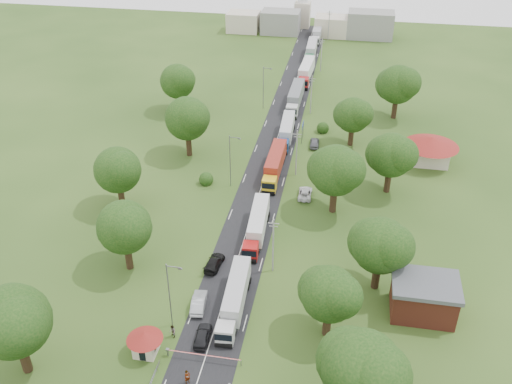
% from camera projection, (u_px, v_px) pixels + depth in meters
% --- Properties ---
extents(ground, '(260.00, 260.00, 0.00)m').
position_uv_depth(ground, '(245.00, 238.00, 88.95)').
color(ground, '#264216').
rests_on(ground, ground).
extents(road, '(8.00, 200.00, 0.04)m').
position_uv_depth(road, '(265.00, 175.00, 105.66)').
color(road, black).
rests_on(road, ground).
extents(boom_barrier, '(9.22, 0.35, 1.18)m').
position_uv_depth(boom_barrier, '(193.00, 354.00, 67.80)').
color(boom_barrier, slate).
rests_on(boom_barrier, ground).
extents(guard_booth, '(4.40, 4.40, 3.45)m').
position_uv_depth(guard_booth, '(145.00, 340.00, 68.00)').
color(guard_booth, beige).
rests_on(guard_booth, ground).
extents(info_sign, '(0.12, 3.10, 4.10)m').
position_uv_depth(info_sign, '(303.00, 128.00, 115.83)').
color(info_sign, slate).
rests_on(info_sign, ground).
extents(pole_1, '(1.60, 0.24, 9.00)m').
position_uv_depth(pole_1, '(273.00, 245.00, 79.80)').
color(pole_1, gray).
rests_on(pole_1, ground).
extents(pole_2, '(1.60, 0.24, 9.00)m').
position_uv_depth(pole_2, '(297.00, 152.00, 103.19)').
color(pole_2, gray).
rests_on(pole_2, ground).
extents(pole_3, '(1.60, 0.24, 9.00)m').
position_uv_depth(pole_3, '(311.00, 94.00, 126.59)').
color(pole_3, gray).
rests_on(pole_3, ground).
extents(pole_4, '(1.60, 0.24, 9.00)m').
position_uv_depth(pole_4, '(321.00, 54.00, 149.98)').
color(pole_4, gray).
rests_on(pole_4, ground).
extents(pole_5, '(1.60, 0.24, 9.00)m').
position_uv_depth(pole_5, '(329.00, 25.00, 173.37)').
color(pole_5, gray).
rests_on(pole_5, ground).
extents(lamp_0, '(2.03, 0.22, 10.00)m').
position_uv_depth(lamp_0, '(170.00, 293.00, 70.11)').
color(lamp_0, slate).
rests_on(lamp_0, ground).
extents(lamp_1, '(2.03, 0.22, 10.00)m').
position_uv_depth(lamp_1, '(231.00, 159.00, 99.35)').
color(lamp_1, slate).
rests_on(lamp_1, ground).
extents(lamp_2, '(2.03, 0.22, 10.00)m').
position_uv_depth(lamp_2, '(264.00, 86.00, 128.59)').
color(lamp_2, slate).
rests_on(lamp_2, ground).
extents(tree_1, '(9.60, 9.60, 12.05)m').
position_uv_depth(tree_1, '(362.00, 368.00, 57.18)').
color(tree_1, '#382616').
rests_on(tree_1, ground).
extents(tree_2, '(8.00, 8.00, 10.10)m').
position_uv_depth(tree_2, '(329.00, 293.00, 68.45)').
color(tree_2, '#382616').
rests_on(tree_2, ground).
extents(tree_3, '(8.80, 8.80, 11.07)m').
position_uv_depth(tree_3, '(380.00, 245.00, 75.58)').
color(tree_3, '#382616').
rests_on(tree_3, ground).
extents(tree_4, '(9.60, 9.60, 12.05)m').
position_uv_depth(tree_4, '(336.00, 170.00, 91.35)').
color(tree_4, '#382616').
rests_on(tree_4, ground).
extents(tree_5, '(8.80, 8.80, 11.07)m').
position_uv_depth(tree_5, '(391.00, 155.00, 97.00)').
color(tree_5, '#382616').
rests_on(tree_5, ground).
extents(tree_6, '(8.00, 8.00, 10.10)m').
position_uv_depth(tree_6, '(353.00, 115.00, 112.58)').
color(tree_6, '#382616').
rests_on(tree_6, ground).
extents(tree_7, '(9.60, 9.60, 12.05)m').
position_uv_depth(tree_7, '(398.00, 84.00, 123.12)').
color(tree_7, '#382616').
rests_on(tree_7, ground).
extents(tree_9, '(9.60, 9.60, 12.05)m').
position_uv_depth(tree_9, '(14.00, 320.00, 62.88)').
color(tree_9, '#382616').
rests_on(tree_9, ground).
extents(tree_10, '(8.80, 8.80, 11.07)m').
position_uv_depth(tree_10, '(125.00, 226.00, 79.16)').
color(tree_10, '#382616').
rests_on(tree_10, ground).
extents(tree_11, '(8.80, 8.80, 11.07)m').
position_uv_depth(tree_11, '(118.00, 169.00, 92.74)').
color(tree_11, '#382616').
rests_on(tree_11, ground).
extents(tree_12, '(9.60, 9.60, 12.05)m').
position_uv_depth(tree_12, '(187.00, 118.00, 108.23)').
color(tree_12, '#382616').
rests_on(tree_12, ground).
extents(tree_13, '(8.80, 8.80, 11.07)m').
position_uv_depth(tree_13, '(178.00, 81.00, 126.46)').
color(tree_13, '#382616').
rests_on(tree_13, ground).
extents(house_brick, '(8.60, 6.60, 5.20)m').
position_uv_depth(house_brick, '(424.00, 297.00, 73.63)').
color(house_brick, maroon).
rests_on(house_brick, ground).
extents(house_cream, '(10.08, 10.08, 5.80)m').
position_uv_depth(house_cream, '(431.00, 146.00, 107.59)').
color(house_cream, beige).
rests_on(house_cream, ground).
extents(distant_town, '(52.00, 8.00, 8.00)m').
position_uv_depth(distant_town, '(314.00, 24.00, 178.91)').
color(distant_town, gray).
rests_on(distant_town, ground).
extents(church, '(5.00, 5.00, 12.30)m').
position_uv_depth(church, '(302.00, 10.00, 185.29)').
color(church, beige).
rests_on(church, ground).
extents(truck_0, '(2.89, 13.74, 3.80)m').
position_uv_depth(truck_0, '(235.00, 297.00, 74.53)').
color(truck_0, silver).
rests_on(truck_0, ground).
extents(truck_1, '(2.95, 13.79, 3.81)m').
position_uv_depth(truck_1, '(257.00, 225.00, 88.42)').
color(truck_1, '#A21312').
rests_on(truck_1, ground).
extents(truck_2, '(2.58, 14.56, 4.04)m').
position_uv_depth(truck_2, '(275.00, 164.00, 104.59)').
color(truck_2, gold).
rests_on(truck_2, ground).
extents(truck_3, '(2.78, 13.67, 3.78)m').
position_uv_depth(truck_3, '(287.00, 131.00, 116.95)').
color(truck_3, navy).
rests_on(truck_3, ground).
extents(truck_4, '(2.69, 15.18, 4.21)m').
position_uv_depth(truck_4, '(296.00, 97.00, 131.45)').
color(truck_4, silver).
rests_on(truck_4, ground).
extents(truck_5, '(3.19, 15.20, 4.20)m').
position_uv_depth(truck_5, '(306.00, 72.00, 145.87)').
color(truck_5, '#A2191C').
rests_on(truck_5, ground).
extents(truck_6, '(2.67, 14.31, 3.96)m').
position_uv_depth(truck_6, '(311.00, 50.00, 161.07)').
color(truck_6, '#26673F').
rests_on(truck_6, ground).
extents(truck_7, '(2.61, 13.81, 3.82)m').
position_uv_depth(truck_7, '(317.00, 33.00, 175.01)').
color(truck_7, silver).
rests_on(truck_7, ground).
extents(car_lane_front, '(2.06, 4.55, 1.52)m').
position_uv_depth(car_lane_front, '(203.00, 336.00, 70.49)').
color(car_lane_front, black).
rests_on(car_lane_front, ground).
extents(car_lane_mid, '(2.31, 5.12, 1.63)m').
position_uv_depth(car_lane_mid, '(199.00, 302.00, 75.46)').
color(car_lane_mid, '#A5A9AE').
rests_on(car_lane_mid, ground).
extents(car_lane_rear, '(2.52, 5.16, 1.45)m').
position_uv_depth(car_lane_rear, '(214.00, 263.00, 82.66)').
color(car_lane_rear, black).
rests_on(car_lane_rear, ground).
extents(car_verge_near, '(2.37, 4.96, 1.37)m').
position_uv_depth(car_verge_near, '(305.00, 193.00, 98.86)').
color(car_verge_near, silver).
rests_on(car_verge_near, ground).
extents(car_verge_far, '(2.07, 4.68, 1.57)m').
position_uv_depth(car_verge_far, '(315.00, 143.00, 115.00)').
color(car_verge_far, '#5A5C62').
rests_on(car_verge_far, ground).
extents(pedestrian_near, '(0.84, 0.84, 1.96)m').
position_uv_depth(pedestrian_near, '(187.00, 377.00, 64.77)').
color(pedestrian_near, gray).
rests_on(pedestrian_near, ground).
extents(pedestrian_booth, '(1.11, 1.15, 1.87)m').
position_uv_depth(pedestrian_booth, '(173.00, 332.00, 70.80)').
color(pedestrian_booth, gray).
rests_on(pedestrian_booth, ground).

